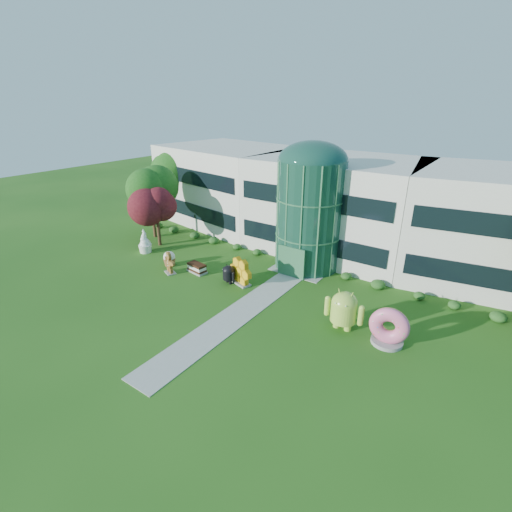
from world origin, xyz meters
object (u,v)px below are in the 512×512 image
Objects in this scene: android_green at (344,308)px; gingerbread at (169,262)px; donut at (389,326)px; android_black at (229,273)px.

android_green is 1.43× the size of gingerbread.
donut is (3.05, 0.12, -0.30)m from android_green.
donut is 1.17× the size of gingerbread.
donut is (13.78, -0.73, 0.38)m from android_black.
android_black is at bearing 37.30° from gingerbread.
donut reaches higher than gingerbread.
gingerbread is at bearing -147.84° from android_black.
android_black is 0.83× the size of gingerbread.
android_green is 1.72× the size of android_black.
donut is at bearing 24.38° from gingerbread.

